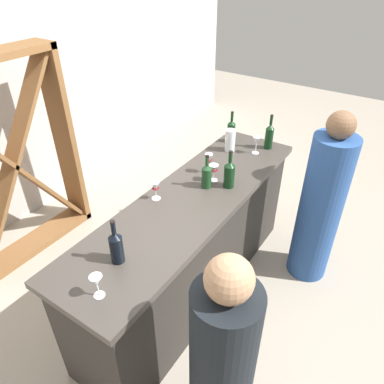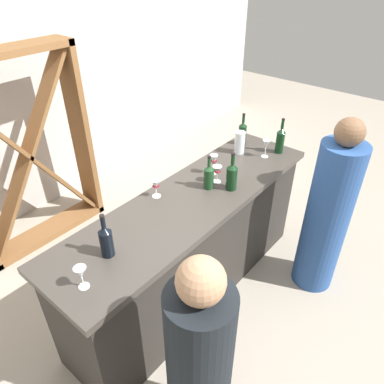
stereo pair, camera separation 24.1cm
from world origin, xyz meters
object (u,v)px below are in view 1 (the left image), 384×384
object	(u,v)px
wine_bottle_rightmost_dark_green	(269,136)
wine_glass_near_center	(97,282)
wine_bottle_leftmost_near_black	(116,246)
water_pitcher	(230,140)
person_left_guest	(320,207)
wine_glass_near_right	(214,170)
wine_bottle_second_left_olive_green	(207,175)
wine_glass_far_left	(209,160)
wine_bottle_center_dark_green	(229,173)
person_center_guest	(222,365)
wine_bottle_second_right_dark_green	(231,130)
wine_glass_far_center	(155,188)
wine_glass_near_left	(257,141)
wine_rack	(11,165)

from	to	relation	value
wine_bottle_rightmost_dark_green	wine_glass_near_center	xyz separation A→B (m)	(-2.07, 0.06, -0.02)
wine_bottle_rightmost_dark_green	wine_glass_near_center	distance (m)	2.08
wine_bottle_leftmost_near_black	water_pitcher	distance (m)	1.60
wine_bottle_rightmost_dark_green	person_left_guest	xyz separation A→B (m)	(-0.26, -0.62, -0.39)
wine_glass_near_right	wine_bottle_second_left_olive_green	bearing A→B (deg)	-179.63
wine_bottle_rightmost_dark_green	wine_glass_far_left	world-z (taller)	wine_bottle_rightmost_dark_green
wine_bottle_center_dark_green	wine_bottle_rightmost_dark_green	world-z (taller)	wine_bottle_rightmost_dark_green
wine_glass_near_right	wine_glass_far_left	world-z (taller)	wine_glass_far_left
wine_bottle_rightmost_dark_green	wine_glass_far_left	xyz separation A→B (m)	(-0.67, 0.23, -0.00)
wine_glass_near_center	wine_bottle_rightmost_dark_green	bearing A→B (deg)	-1.55
wine_bottle_second_left_olive_green	wine_glass_near_right	xyz separation A→B (m)	(0.11, 0.00, -0.01)
water_pitcher	person_left_guest	xyz separation A→B (m)	(-0.02, -0.89, -0.36)
wine_bottle_leftmost_near_black	water_pitcher	xyz separation A→B (m)	(1.59, 0.12, -0.01)
wine_bottle_leftmost_near_black	person_center_guest	distance (m)	0.87
wine_bottle_second_right_dark_green	wine_glass_far_center	bearing A→B (deg)	179.66
wine_bottle_rightmost_dark_green	person_center_guest	bearing A→B (deg)	-162.23
wine_bottle_rightmost_dark_green	wine_glass_far_left	bearing A→B (deg)	161.08
wine_glass_near_left	wine_bottle_leftmost_near_black	bearing A→B (deg)	176.64
wine_rack	wine_glass_far_left	world-z (taller)	wine_rack
wine_rack	wine_bottle_second_right_dark_green	size ratio (longest dim) A/B	6.29
wine_bottle_rightmost_dark_green	wine_bottle_second_left_olive_green	bearing A→B (deg)	171.29
wine_bottle_second_right_dark_green	wine_bottle_rightmost_dark_green	bearing A→B (deg)	-78.74
wine_glass_far_left	wine_rack	bearing A→B (deg)	116.44
wine_glass_far_left	wine_glass_near_left	bearing A→B (deg)	-18.92
wine_glass_near_center	wine_glass_far_center	xyz separation A→B (m)	(0.87, 0.30, -0.01)
wine_bottle_leftmost_near_black	wine_bottle_second_right_dark_green	size ratio (longest dim) A/B	1.01
wine_bottle_rightmost_dark_green	wine_bottle_center_dark_green	bearing A→B (deg)	-179.40
wine_bottle_rightmost_dark_green	wine_glass_near_left	xyz separation A→B (m)	(-0.15, 0.05, -0.01)
wine_bottle_second_right_dark_green	water_pitcher	xyz separation A→B (m)	(-0.16, -0.08, -0.01)
person_left_guest	wine_bottle_second_right_dark_green	bearing A→B (deg)	-14.92
wine_bottle_center_dark_green	wine_glass_near_right	distance (m)	0.14
wine_bottle_rightmost_dark_green	wine_bottle_second_right_dark_green	bearing A→B (deg)	101.26
wine_bottle_center_dark_green	wine_glass_near_right	bearing A→B (deg)	86.85
wine_glass_near_left	wine_glass_far_center	distance (m)	1.09
wine_glass_near_left	person_left_guest	size ratio (longest dim) A/B	0.10
wine_glass_far_center	person_center_guest	world-z (taller)	person_center_guest
wine_glass_near_center	wine_glass_far_left	size ratio (longest dim) A/B	0.86
wine_bottle_rightmost_dark_green	person_center_guest	distance (m)	2.02
wine_bottle_center_dark_green	wine_rack	bearing A→B (deg)	110.84
wine_bottle_leftmost_near_black	person_center_guest	world-z (taller)	person_center_guest
wine_bottle_second_left_olive_green	wine_bottle_leftmost_near_black	bearing A→B (deg)	178.90
wine_glass_near_center	wine_bottle_leftmost_near_black	bearing A→B (deg)	20.86
wine_bottle_center_dark_green	wine_bottle_second_right_dark_green	distance (m)	0.78
person_left_guest	wine_bottle_leftmost_near_black	bearing A→B (deg)	59.69
water_pitcher	person_center_guest	size ratio (longest dim) A/B	0.14
person_left_guest	wine_bottle_center_dark_green	bearing A→B (deg)	35.39
wine_glass_far_left	water_pitcher	xyz separation A→B (m)	(0.44, 0.04, -0.02)
wine_bottle_second_right_dark_green	person_center_guest	world-z (taller)	person_center_guest
wine_bottle_second_left_olive_green	wine_glass_near_left	bearing A→B (deg)	-6.41
wine_bottle_rightmost_dark_green	water_pitcher	size ratio (longest dim) A/B	1.61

